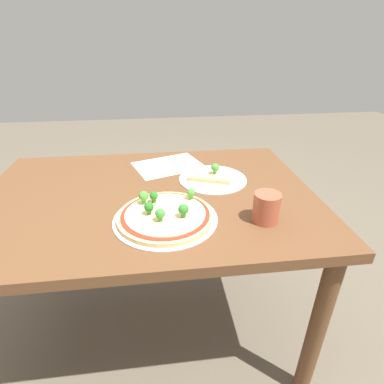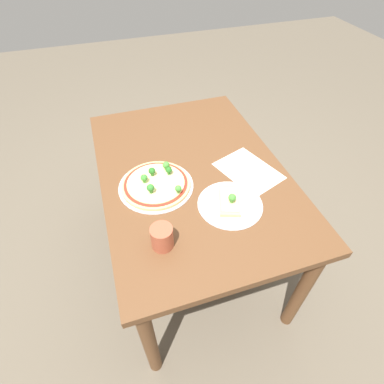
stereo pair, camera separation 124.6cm
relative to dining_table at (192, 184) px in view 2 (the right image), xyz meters
name	(u,v)px [view 2 (the right image)]	position (x,y,z in m)	size (l,w,h in m)	color
ground_plane	(192,254)	(0.00, 0.00, -0.63)	(8.00, 8.00, 0.00)	brown
dining_table	(192,184)	(0.00, 0.00, 0.00)	(1.23, 0.85, 0.72)	brown
pizza_tray_whole	(156,184)	(-0.06, 0.18, 0.11)	(0.33, 0.33, 0.07)	silver
pizza_tray_slice	(230,202)	(-0.26, -0.09, 0.10)	(0.27, 0.27, 0.07)	silver
drinking_cup	(162,237)	(-0.37, 0.23, 0.14)	(0.08, 0.08, 0.10)	#AD5138
paper_menu	(248,171)	(-0.09, -0.25, 0.09)	(0.29, 0.21, 0.00)	silver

